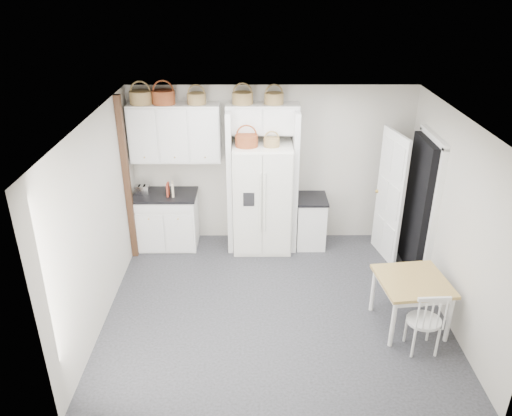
{
  "coord_description": "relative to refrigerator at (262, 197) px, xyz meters",
  "views": [
    {
      "loc": [
        -0.28,
        -5.61,
        4.18
      ],
      "look_at": [
        -0.26,
        0.4,
        1.29
      ],
      "focal_mm": 35.0,
      "sensor_mm": 36.0,
      "label": 1
    }
  ],
  "objects": [
    {
      "name": "basket_upper_c",
      "position": [
        -0.99,
        0.18,
        1.55
      ],
      "size": [
        0.28,
        0.28,
        0.16
      ],
      "primitive_type": "cylinder",
      "color": "brown",
      "rests_on": "upper_cabinet"
    },
    {
      "name": "dining_table",
      "position": [
        1.85,
        -2.07,
        -0.54
      ],
      "size": [
        0.93,
        0.93,
        0.69
      ],
      "primitive_type": "cube",
      "rotation": [
        0.0,
        0.0,
        0.12
      ],
      "color": "#A78142",
      "rests_on": "floor"
    },
    {
      "name": "cookbook_cream",
      "position": [
        -1.42,
        -0.03,
        0.16
      ],
      "size": [
        0.05,
        0.16,
        0.23
      ],
      "primitive_type": "cube",
      "rotation": [
        0.0,
        0.0,
        0.14
      ],
      "color": "beige",
      "rests_on": "counter_left"
    },
    {
      "name": "windsor_chair",
      "position": [
        1.88,
        -2.52,
        -0.47
      ],
      "size": [
        0.43,
        0.39,
        0.84
      ],
      "primitive_type": "cube",
      "rotation": [
        0.0,
        0.0,
        0.05
      ],
      "color": "silver",
      "rests_on": "floor"
    },
    {
      "name": "wall_back",
      "position": [
        0.15,
        0.35,
        0.41
      ],
      "size": [
        4.5,
        0.0,
        4.5
      ],
      "primitive_type": "plane",
      "rotation": [
        1.57,
        0.0,
        0.0
      ],
      "color": "#B6B1A0",
      "rests_on": "floor"
    },
    {
      "name": "counter_left",
      "position": [
        -1.56,
        0.05,
        0.03
      ],
      "size": [
        1.0,
        0.65,
        0.04
      ],
      "primitive_type": "cube",
      "color": "black",
      "rests_on": "base_cab_left"
    },
    {
      "name": "doorway_void",
      "position": [
        2.31,
        -0.65,
        0.14
      ],
      "size": [
        0.18,
        0.85,
        2.05
      ],
      "primitive_type": "cube",
      "color": "black",
      "rests_on": "floor"
    },
    {
      "name": "base_cab_right",
      "position": [
        0.8,
        0.05,
        -0.48
      ],
      "size": [
        0.46,
        0.56,
        0.82
      ],
      "primitive_type": "cube",
      "color": "silver",
      "rests_on": "floor"
    },
    {
      "name": "floor",
      "position": [
        0.15,
        -1.65,
        -0.89
      ],
      "size": [
        4.5,
        4.5,
        0.0
      ],
      "primitive_type": "plane",
      "color": "#242425",
      "rests_on": "ground"
    },
    {
      "name": "fridge_panel_left",
      "position": [
        -0.51,
        0.05,
        0.26
      ],
      "size": [
        0.08,
        0.6,
        2.3
      ],
      "primitive_type": "cube",
      "color": "silver",
      "rests_on": "floor"
    },
    {
      "name": "basket_fridge_b",
      "position": [
        0.13,
        -0.1,
        0.95
      ],
      "size": [
        0.24,
        0.24,
        0.13
      ],
      "primitive_type": "cylinder",
      "color": "brown",
      "rests_on": "refrigerator"
    },
    {
      "name": "cookbook_red",
      "position": [
        -1.49,
        -0.03,
        0.15
      ],
      "size": [
        0.03,
        0.14,
        0.21
      ],
      "primitive_type": "cube",
      "rotation": [
        0.0,
        0.0,
        -0.0
      ],
      "color": "maroon",
      "rests_on": "counter_left"
    },
    {
      "name": "refrigerator",
      "position": [
        0.0,
        0.0,
        0.0
      ],
      "size": [
        0.92,
        0.74,
        1.77
      ],
      "primitive_type": "cube",
      "color": "white",
      "rests_on": "floor"
    },
    {
      "name": "basket_bridge_a",
      "position": [
        -0.3,
        0.18,
        1.55
      ],
      "size": [
        0.31,
        0.31,
        0.18
      ],
      "primitive_type": "cylinder",
      "color": "brown",
      "rests_on": "bridge_cabinet"
    },
    {
      "name": "upper_cabinet",
      "position": [
        -1.35,
        0.18,
        1.01
      ],
      "size": [
        1.4,
        0.34,
        0.9
      ],
      "primitive_type": "cube",
      "color": "silver",
      "rests_on": "wall_back"
    },
    {
      "name": "basket_upper_a",
      "position": [
        -1.82,
        0.18,
        1.56
      ],
      "size": [
        0.34,
        0.34,
        0.19
      ],
      "primitive_type": "cylinder",
      "color": "brown",
      "rests_on": "upper_cabinet"
    },
    {
      "name": "door_slab",
      "position": [
        1.95,
        -0.31,
        0.14
      ],
      "size": [
        0.21,
        0.79,
        2.05
      ],
      "primitive_type": "cube",
      "rotation": [
        0.0,
        0.0,
        -1.36
      ],
      "color": "white",
      "rests_on": "floor"
    },
    {
      "name": "fridge_panel_right",
      "position": [
        0.51,
        0.05,
        0.26
      ],
      "size": [
        0.08,
        0.6,
        2.3
      ],
      "primitive_type": "cube",
      "color": "silver",
      "rests_on": "floor"
    },
    {
      "name": "wall_left",
      "position": [
        -2.1,
        -1.65,
        0.41
      ],
      "size": [
        0.0,
        4.0,
        4.0
      ],
      "primitive_type": "plane",
      "rotation": [
        1.57,
        0.0,
        1.57
      ],
      "color": "#B6B1A0",
      "rests_on": "floor"
    },
    {
      "name": "basket_bridge_b",
      "position": [
        0.17,
        0.18,
        1.55
      ],
      "size": [
        0.29,
        0.29,
        0.17
      ],
      "primitive_type": "cylinder",
      "color": "brown",
      "rests_on": "bridge_cabinet"
    },
    {
      "name": "bridge_cabinet",
      "position": [
        0.0,
        0.18,
        1.24
      ],
      "size": [
        1.12,
        0.34,
        0.45
      ],
      "primitive_type": "cube",
      "color": "silver",
      "rests_on": "wall_back"
    },
    {
      "name": "basket_upper_b",
      "position": [
        -1.48,
        0.18,
        1.56
      ],
      "size": [
        0.34,
        0.34,
        0.2
      ],
      "primitive_type": "cylinder",
      "color": "#5A1710",
      "rests_on": "upper_cabinet"
    },
    {
      "name": "counter_right",
      "position": [
        0.8,
        0.05,
        -0.05
      ],
      "size": [
        0.5,
        0.59,
        0.04
      ],
      "primitive_type": "cube",
      "color": "black",
      "rests_on": "base_cab_right"
    },
    {
      "name": "base_cab_left",
      "position": [
        -1.56,
        0.05,
        -0.44
      ],
      "size": [
        0.96,
        0.61,
        0.89
      ],
      "primitive_type": "cube",
      "color": "silver",
      "rests_on": "floor"
    },
    {
      "name": "wall_right",
      "position": [
        2.4,
        -1.65,
        0.41
      ],
      "size": [
        0.0,
        4.0,
        4.0
      ],
      "primitive_type": "plane",
      "rotation": [
        1.57,
        0.0,
        -1.57
      ],
      "color": "#B6B1A0",
      "rests_on": "floor"
    },
    {
      "name": "trim_post",
      "position": [
        -2.05,
        -0.3,
        0.41
      ],
      "size": [
        0.09,
        0.09,
        2.6
      ],
      "primitive_type": "cube",
      "color": "#462F19",
      "rests_on": "floor"
    },
    {
      "name": "toaster",
      "position": [
        -1.91,
        0.01,
        0.12
      ],
      "size": [
        0.23,
        0.15,
        0.16
      ],
      "primitive_type": "cube",
      "rotation": [
        0.0,
        0.0,
        -0.08
      ],
      "color": "silver",
      "rests_on": "counter_left"
    },
    {
      "name": "ceiling",
      "position": [
        0.15,
        -1.65,
        1.71
      ],
      "size": [
        4.5,
        4.5,
        0.0
      ],
      "primitive_type": "plane",
      "color": "white",
      "rests_on": "wall_back"
    },
    {
      "name": "basket_fridge_a",
      "position": [
        -0.24,
        -0.1,
        0.98
      ],
      "size": [
        0.34,
        0.34,
        0.18
      ],
      "primitive_type": "cylinder",
      "color": "#5A1710",
      "rests_on": "refrigerator"
    }
  ]
}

